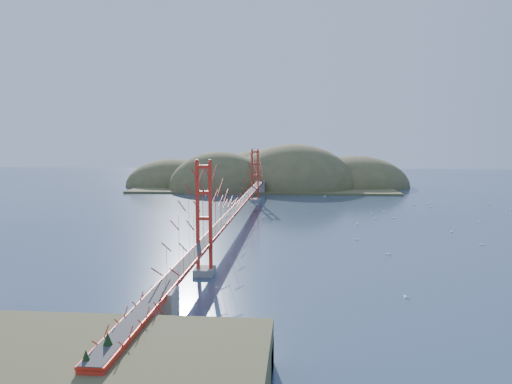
# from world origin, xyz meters

# --- Properties ---
(ground) EXTENTS (320.00, 320.00, 0.00)m
(ground) POSITION_xyz_m (0.00, 0.00, 0.00)
(ground) COLOR #304360
(ground) RESTS_ON ground
(bridge) EXTENTS (2.20, 94.40, 12.00)m
(bridge) POSITION_xyz_m (0.00, 0.18, 7.01)
(bridge) COLOR gray
(bridge) RESTS_ON ground
(approach_viaduct) EXTENTS (1.40, 12.00, 3.38)m
(approach_viaduct) POSITION_xyz_m (0.00, -51.91, 2.55)
(approach_viaduct) COLOR red
(approach_viaduct) RESTS_ON ground
(promontory) EXTENTS (9.00, 6.00, 0.24)m
(promontory) POSITION_xyz_m (0.00, -48.50, 0.12)
(promontory) COLOR #59544C
(promontory) RESTS_ON ground
(fort) EXTENTS (3.70, 2.30, 1.75)m
(fort) POSITION_xyz_m (0.40, -47.80, 0.67)
(fort) COLOR brown
(fort) RESTS_ON ground
(far_headlands) EXTENTS (84.00, 58.00, 25.00)m
(far_headlands) POSITION_xyz_m (2.21, 68.52, 0.00)
(far_headlands) COLOR brown
(far_headlands) RESTS_ON ground
(sailboat_7) EXTENTS (0.63, 0.58, 0.71)m
(sailboat_7) POSITION_xyz_m (33.72, 27.34, 0.15)
(sailboat_7) COLOR white
(sailboat_7) RESTS_ON ground
(sailboat_14) EXTENTS (0.54, 0.54, 0.56)m
(sailboat_14) POSITION_xyz_m (32.28, -3.65, 0.13)
(sailboat_14) COLOR white
(sailboat_14) RESTS_ON ground
(sailboat_10) EXTENTS (0.41, 0.48, 0.56)m
(sailboat_10) POSITION_xyz_m (18.82, -35.69, 0.13)
(sailboat_10) COLOR white
(sailboat_10) RESTS_ON ground
(sailboat_1) EXTENTS (0.64, 0.64, 0.70)m
(sailboat_1) POSITION_xyz_m (26.12, 8.75, 0.15)
(sailboat_1) COLOR white
(sailboat_1) RESTS_ON ground
(sailboat_16) EXTENTS (0.61, 0.58, 0.69)m
(sailboat_16) POSITION_xyz_m (22.82, 7.62, 0.15)
(sailboat_16) COLOR white
(sailboat_16) RESTS_ON ground
(sailboat_6) EXTENTS (0.61, 0.61, 0.66)m
(sailboat_6) POSITION_xyz_m (20.19, -19.36, 0.15)
(sailboat_6) COLOR white
(sailboat_6) RESTS_ON ground
(sailboat_3) EXTENTS (0.62, 0.62, 0.65)m
(sailboat_3) POSITION_xyz_m (22.90, 13.32, 0.15)
(sailboat_3) COLOR white
(sailboat_3) RESTS_ON ground
(sailboat_12) EXTENTS (0.54, 0.54, 0.61)m
(sailboat_12) POSITION_xyz_m (15.92, 41.42, 0.14)
(sailboat_12) COLOR white
(sailboat_12) RESTS_ON ground
(sailboat_2) EXTENTS (0.60, 0.60, 0.65)m
(sailboat_2) POSITION_xyz_m (33.31, -12.78, 0.15)
(sailboat_2) COLOR white
(sailboat_2) RESTS_ON ground
(sailboat_17) EXTENTS (0.52, 0.52, 0.59)m
(sailboat_17) POSITION_xyz_m (49.71, 28.73, 0.14)
(sailboat_17) COLOR white
(sailboat_17) RESTS_ON ground
(sailboat_15) EXTENTS (0.57, 0.57, 0.61)m
(sailboat_15) POSITION_xyz_m (36.96, 29.28, 0.14)
(sailboat_15) COLOR white
(sailboat_15) RESTS_ON ground
(sailboat_4) EXTENTS (0.50, 0.51, 0.57)m
(sailboat_4) POSITION_xyz_m (39.70, 6.08, 0.14)
(sailboat_4) COLOR white
(sailboat_4) RESTS_ON ground
(sailboat_8) EXTENTS (0.68, 0.68, 0.72)m
(sailboat_8) POSITION_xyz_m (36.21, 24.18, 0.16)
(sailboat_8) COLOR white
(sailboat_8) RESTS_ON ground
(sailboat_9) EXTENTS (0.69, 0.69, 0.72)m
(sailboat_9) POSITION_xyz_m (50.83, 21.05, 0.16)
(sailboat_9) COLOR white
(sailboat_9) RESTS_ON ground
(sailboat_0) EXTENTS (0.39, 0.49, 0.57)m
(sailboat_0) POSITION_xyz_m (19.12, 2.44, 0.14)
(sailboat_0) COLOR white
(sailboat_0) RESTS_ON ground
(sailboat_extra_0) EXTENTS (0.58, 0.58, 0.61)m
(sailboat_extra_0) POSITION_xyz_m (25.50, 15.68, 0.14)
(sailboat_extra_0) COLOR white
(sailboat_extra_0) RESTS_ON ground
(sailboat_extra_1) EXTENTS (0.62, 0.56, 0.71)m
(sailboat_extra_1) POSITION_xyz_m (17.45, -10.70, 0.15)
(sailboat_extra_1) COLOR white
(sailboat_extra_1) RESTS_ON ground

